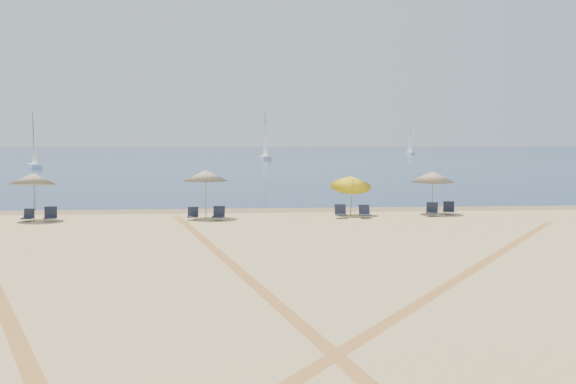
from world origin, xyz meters
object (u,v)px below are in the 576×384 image
at_px(umbrella_1, 33,179).
at_px(chair_4, 219,214).
at_px(chair_1, 28,216).
at_px(chair_2, 51,215).
at_px(umbrella_3, 351,181).
at_px(chair_8, 449,209).
at_px(chair_7, 432,210).
at_px(umbrella_4, 432,177).
at_px(sailboat_1, 410,147).
at_px(sailboat_0, 34,151).
at_px(chair_5, 341,212).
at_px(chair_6, 365,212).
at_px(sailboat_2, 265,145).
at_px(chair_3, 193,214).
at_px(umbrella_2, 206,176).

relative_size(umbrella_1, chair_4, 3.30).
distance_m(chair_1, chair_2, 1.08).
relative_size(umbrella_3, chair_8, 2.93).
distance_m(umbrella_1, chair_7, 19.91).
bearing_deg(umbrella_3, umbrella_4, 4.03).
bearing_deg(chair_2, sailboat_1, 59.50).
distance_m(chair_2, chair_4, 8.05).
bearing_deg(umbrella_3, chair_7, -8.95).
bearing_deg(chair_1, umbrella_4, 10.38).
bearing_deg(chair_1, sailboat_1, 75.06).
height_order(umbrella_1, umbrella_3, umbrella_1).
bearing_deg(sailboat_1, chair_7, -109.92).
xyz_separation_m(chair_1, chair_7, (20.05, 0.49, 0.04)).
relative_size(umbrella_1, chair_7, 2.89).
bearing_deg(chair_8, umbrella_4, -177.85).
bearing_deg(umbrella_4, sailboat_0, 119.89).
height_order(chair_1, chair_7, chair_7).
bearing_deg(chair_7, chair_5, -155.67).
bearing_deg(chair_5, chair_2, -178.06).
bearing_deg(chair_2, sailboat_0, 95.87).
relative_size(chair_6, chair_8, 0.80).
xyz_separation_m(chair_5, chair_8, (5.94, 1.11, 0.00)).
bearing_deg(sailboat_2, sailboat_0, -136.14).
bearing_deg(umbrella_4, umbrella_3, -175.97).
bearing_deg(umbrella_3, sailboat_2, 88.91).
bearing_deg(umbrella_3, chair_4, -167.73).
height_order(chair_1, chair_6, chair_6).
height_order(umbrella_1, sailboat_1, sailboat_1).
relative_size(chair_3, sailboat_0, 0.08).
relative_size(chair_3, chair_8, 0.77).
distance_m(chair_4, chair_8, 12.13).
bearing_deg(umbrella_4, chair_8, -17.76).
xyz_separation_m(umbrella_2, sailboat_1, (55.01, 162.82, 0.06)).
height_order(umbrella_2, chair_6, umbrella_2).
bearing_deg(umbrella_4, chair_4, -170.94).
distance_m(chair_8, sailboat_2, 108.73).
bearing_deg(chair_1, sailboat_2, 87.01).
height_order(umbrella_3, sailboat_2, sailboat_2).
bearing_deg(sailboat_2, umbrella_3, -97.20).
relative_size(chair_5, chair_7, 0.81).
bearing_deg(chair_5, sailboat_1, 74.74).
relative_size(chair_5, sailboat_0, 0.08).
bearing_deg(chair_7, chair_4, -156.24).
xyz_separation_m(umbrella_4, chair_2, (-19.27, -1.55, -1.68)).
height_order(umbrella_4, chair_7, umbrella_4).
bearing_deg(umbrella_4, chair_7, -106.89).
xyz_separation_m(umbrella_1, chair_6, (16.21, -0.29, -1.75)).
bearing_deg(umbrella_4, sailboat_1, 75.07).
relative_size(umbrella_4, chair_5, 3.42).
xyz_separation_m(chair_2, chair_5, (14.14, 0.18, -0.01)).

